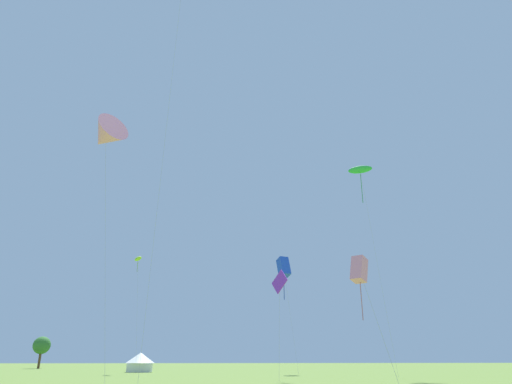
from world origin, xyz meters
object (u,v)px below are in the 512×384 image
object	(u,v)px
kite_pink_delta	(106,136)
kite_blue_box	(284,267)
kite_purple_diamond	(280,282)
festival_tent_center	(140,361)
kite_pink_box	(359,270)
tree_distant_left	(42,346)
kite_lime_parafoil	(138,259)
kite_green_parafoil	(360,170)

from	to	relation	value
kite_pink_delta	kite_blue_box	distance (m)	30.78
kite_pink_delta	kite_purple_diamond	bearing A→B (deg)	17.77
festival_tent_center	kite_pink_box	bearing A→B (deg)	-68.07
kite_blue_box	kite_purple_diamond	world-z (taller)	kite_blue_box
kite_purple_diamond	festival_tent_center	world-z (taller)	kite_purple_diamond
kite_pink_delta	tree_distant_left	bearing A→B (deg)	110.17
kite_pink_delta	festival_tent_center	world-z (taller)	kite_pink_delta
kite_blue_box	tree_distant_left	distance (m)	54.23
kite_blue_box	kite_pink_box	bearing A→B (deg)	-92.70
tree_distant_left	festival_tent_center	bearing A→B (deg)	-51.02
kite_lime_parafoil	kite_purple_diamond	world-z (taller)	kite_lime_parafoil
kite_pink_delta	festival_tent_center	distance (m)	36.12
kite_blue_box	tree_distant_left	world-z (taller)	kite_blue_box
kite_pink_delta	kite_purple_diamond	xyz separation A→B (m)	(15.41, 4.94, -11.22)
kite_green_parafoil	kite_pink_box	size ratio (longest dim) A/B	3.24
kite_blue_box	tree_distant_left	bearing A→B (deg)	139.13
kite_pink_box	kite_purple_diamond	distance (m)	15.91
kite_green_parafoil	tree_distant_left	distance (m)	69.09
kite_pink_box	festival_tent_center	size ratio (longest dim) A/B	1.86
kite_pink_delta	kite_purple_diamond	size ratio (longest dim) A/B	2.28
kite_lime_parafoil	kite_purple_diamond	xyz separation A→B (m)	(15.88, -22.19, -6.36)
kite_blue_box	festival_tent_center	bearing A→B (deg)	156.81
kite_blue_box	kite_lime_parafoil	distance (m)	19.87
kite_pink_box	kite_green_parafoil	bearing A→B (deg)	68.41
kite_green_parafoil	festival_tent_center	distance (m)	38.65
kite_pink_box	tree_distant_left	size ratio (longest dim) A/B	1.26
kite_purple_diamond	tree_distant_left	distance (m)	65.06
festival_tent_center	tree_distant_left	distance (m)	34.89
festival_tent_center	kite_pink_delta	bearing A→B (deg)	-90.79
kite_blue_box	kite_purple_diamond	bearing A→B (deg)	-100.99
kite_green_parafoil	kite_lime_parafoil	bearing A→B (deg)	150.99
kite_lime_parafoil	kite_green_parafoil	xyz separation A→B (m)	(26.93, -14.93, 8.11)
kite_pink_delta	tree_distant_left	size ratio (longest dim) A/B	3.72
kite_green_parafoil	tree_distant_left	world-z (taller)	kite_green_parafoil
kite_green_parafoil	festival_tent_center	world-z (taller)	kite_green_parafoil
kite_green_parafoil	kite_purple_diamond	bearing A→B (deg)	-146.70
kite_purple_diamond	festival_tent_center	bearing A→B (deg)	119.56
kite_blue_box	kite_green_parafoil	distance (m)	16.50
kite_pink_delta	kite_lime_parafoil	xyz separation A→B (m)	(-0.47, 27.13, -4.86)
kite_pink_delta	kite_green_parafoil	xyz separation A→B (m)	(26.46, 12.20, 3.25)
festival_tent_center	kite_purple_diamond	bearing A→B (deg)	-60.44
kite_pink_delta	kite_pink_box	bearing A→B (deg)	-31.74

